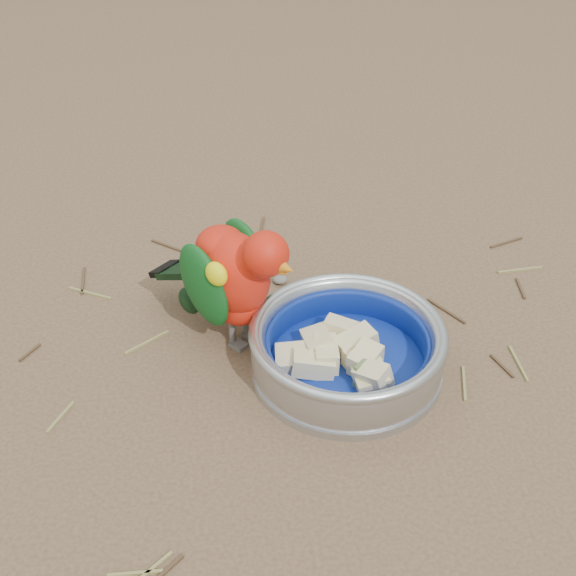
{
  "coord_description": "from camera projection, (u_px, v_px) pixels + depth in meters",
  "views": [
    {
      "loc": [
        -0.13,
        -0.56,
        0.61
      ],
      "look_at": [
        -0.05,
        0.16,
        0.08
      ],
      "focal_mm": 50.0,
      "sensor_mm": 36.0,
      "label": 1
    }
  ],
  "objects": [
    {
      "name": "fruit_wedges",
      "position": [
        347.0,
        351.0,
        0.88
      ],
      "size": [
        0.13,
        0.13,
        0.03
      ],
      "primitive_type": null,
      "color": "beige",
      "rests_on": "food_bowl"
    },
    {
      "name": "bowl_wall",
      "position": [
        348.0,
        346.0,
        0.88
      ],
      "size": [
        0.21,
        0.21,
        0.04
      ],
      "primitive_type": null,
      "color": "#B2B2BA",
      "rests_on": "food_bowl"
    },
    {
      "name": "lory_parrot",
      "position": [
        234.0,
        283.0,
        0.9
      ],
      "size": [
        0.2,
        0.21,
        0.16
      ],
      "primitive_type": null,
      "rotation": [
        0.0,
        0.0,
        -2.4
      ],
      "color": "red",
      "rests_on": "ground"
    },
    {
      "name": "ground_debris",
      "position": [
        301.0,
        384.0,
        0.88
      ],
      "size": [
        0.9,
        0.8,
        0.01
      ],
      "primitive_type": null,
      "color": "olive",
      "rests_on": "ground"
    },
    {
      "name": "food_bowl",
      "position": [
        346.0,
        366.0,
        0.89
      ],
      "size": [
        0.21,
        0.21,
        0.02
      ],
      "primitive_type": "cylinder",
      "color": "#B2B2BA",
      "rests_on": "ground"
    },
    {
      "name": "ground",
      "position": [
        351.0,
        437.0,
        0.82
      ],
      "size": [
        60.0,
        60.0,
        0.0
      ],
      "primitive_type": "plane",
      "color": "brown"
    }
  ]
}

